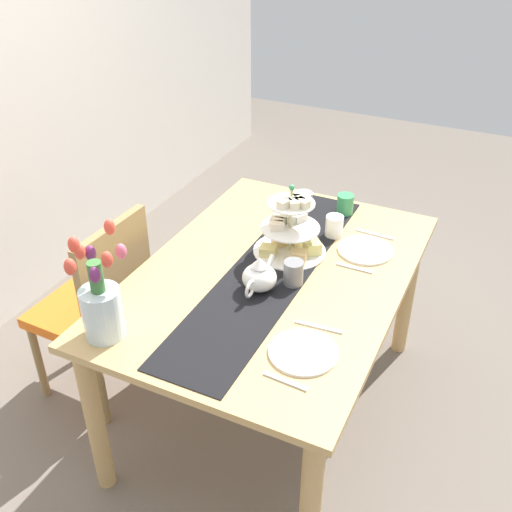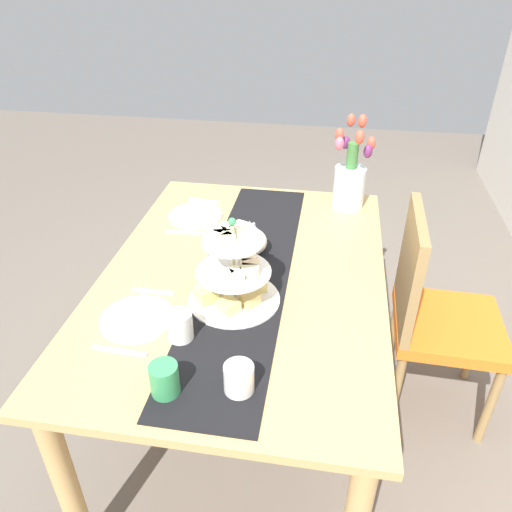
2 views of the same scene
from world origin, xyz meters
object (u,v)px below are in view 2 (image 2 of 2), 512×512
object	(u,v)px
chair_left	(433,310)
fork_right	(153,291)
tiered_cake_stand	(232,276)
dinner_plate_left	(196,215)
mug_grey	(218,252)
dining_table	(244,297)
fork_left	(204,201)
mug_orange	(164,380)
mug_white_text	(180,326)
cream_jug	(239,379)
tulip_vase	(350,179)
knife_left	(186,232)
teapot	(250,240)
knife_right	(119,351)
dinner_plate_right	(137,318)

from	to	relation	value
chair_left	fork_right	distance (m)	1.10
tiered_cake_stand	dinner_plate_left	bearing A→B (deg)	-153.39
tiered_cake_stand	fork_right	size ratio (longest dim) A/B	2.03
mug_grey	chair_left	bearing A→B (deg)	101.64
dining_table	fork_left	bearing A→B (deg)	-152.20
fork_left	mug_orange	bearing A→B (deg)	9.27
mug_white_text	mug_orange	distance (m)	0.21
cream_jug	fork_left	world-z (taller)	cream_jug
tulip_vase	knife_left	size ratio (longest dim) A/B	2.36
chair_left	teapot	world-z (taller)	chair_left
tiered_cake_stand	fork_left	bearing A→B (deg)	-158.37
dinner_plate_left	knife_left	size ratio (longest dim) A/B	1.35
knife_right	fork_left	bearing A→B (deg)	180.00
dining_table	dinner_plate_right	world-z (taller)	dinner_plate_right
chair_left	fork_right	xyz separation A→B (m)	(0.37, -1.00, 0.25)
knife_left	fork_right	distance (m)	0.40
dining_table	dinner_plate_right	bearing A→B (deg)	-42.32
dinner_plate_left	fork_right	bearing A→B (deg)	0.00
mug_grey	dinner_plate_right	bearing A→B (deg)	-27.48
chair_left	mug_white_text	world-z (taller)	chair_left
mug_grey	tiered_cake_stand	bearing A→B (deg)	25.22
chair_left	mug_orange	bearing A→B (deg)	-46.31
knife_left	fork_right	size ratio (longest dim) A/B	1.13
knife_right	tiered_cake_stand	bearing A→B (deg)	136.43
chair_left	dinner_plate_left	distance (m)	1.05
cream_jug	dinner_plate_left	world-z (taller)	cream_jug
dinner_plate_left	fork_left	world-z (taller)	dinner_plate_left
fork_left	dining_table	bearing A→B (deg)	27.80
dinner_plate_left	knife_right	bearing A→B (deg)	0.00
chair_left	mug_grey	bearing A→B (deg)	-78.36
teapot	mug_white_text	bearing A→B (deg)	-13.62
tulip_vase	cream_jug	size ratio (longest dim) A/B	4.71
fork_left	mug_white_text	world-z (taller)	mug_white_text
dinner_plate_right	mug_grey	distance (m)	0.39
dining_table	knife_left	xyz separation A→B (m)	(-0.24, -0.28, 0.11)
knife_left	fork_left	bearing A→B (deg)	180.00
dining_table	fork_right	xyz separation A→B (m)	(0.16, -0.28, 0.11)
fork_left	knife_left	xyz separation A→B (m)	(0.29, 0.00, 0.00)
dinner_plate_left	mug_white_text	bearing A→B (deg)	11.97
tiered_cake_stand	mug_orange	distance (m)	0.43
tiered_cake_stand	fork_left	size ratio (longest dim) A/B	2.03
dining_table	tiered_cake_stand	bearing A→B (deg)	-1.68
mug_orange	fork_left	bearing A→B (deg)	-170.73
dining_table	teapot	size ratio (longest dim) A/B	6.03
tulip_vase	mug_white_text	size ratio (longest dim) A/B	4.22
dining_table	mug_white_text	size ratio (longest dim) A/B	15.14
fork_right	mug_white_text	xyz separation A→B (m)	(0.21, 0.16, 0.04)
dining_table	chair_left	size ratio (longest dim) A/B	1.58
tulip_vase	dinner_plate_left	world-z (taller)	tulip_vase
dinner_plate_left	dinner_plate_right	size ratio (longest dim) A/B	1.00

